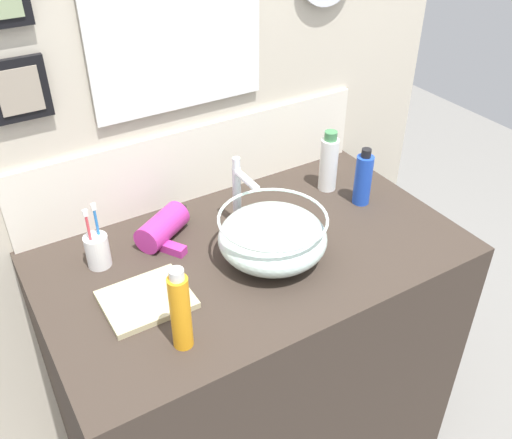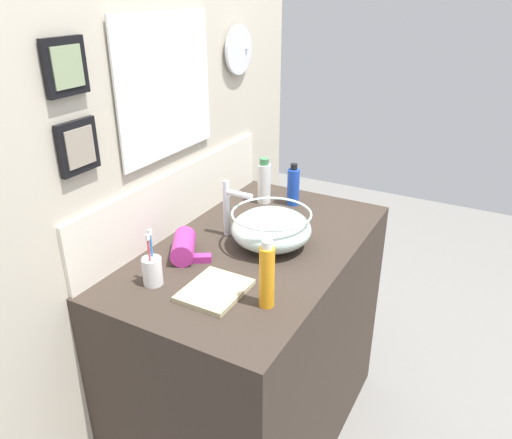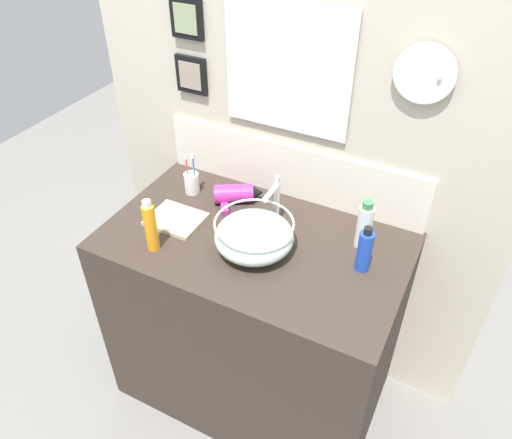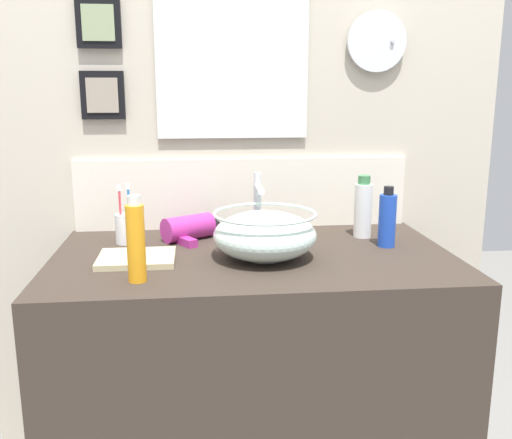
% 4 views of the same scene
% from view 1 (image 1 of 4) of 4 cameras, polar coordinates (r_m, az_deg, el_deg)
% --- Properties ---
extents(vanity_counter, '(1.13, 0.66, 0.92)m').
position_cam_1_polar(vanity_counter, '(1.86, -0.22, -14.41)').
color(vanity_counter, '#382D26').
rests_on(vanity_counter, ground).
extents(back_panel, '(1.73, 0.10, 2.44)m').
position_cam_1_polar(back_panel, '(1.67, -6.87, 11.63)').
color(back_panel, beige).
rests_on(back_panel, ground).
extents(glass_bowl_sink, '(0.28, 0.28, 0.13)m').
position_cam_1_polar(glass_bowl_sink, '(1.48, 1.66, -1.75)').
color(glass_bowl_sink, silver).
rests_on(glass_bowl_sink, vanity_counter).
extents(faucet, '(0.02, 0.12, 0.21)m').
position_cam_1_polar(faucet, '(1.57, -1.68, 3.04)').
color(faucet, silver).
rests_on(faucet, vanity_counter).
extents(hair_drier, '(0.21, 0.20, 0.08)m').
position_cam_1_polar(hair_drier, '(1.59, -8.98, -0.56)').
color(hair_drier, '#B22D8C').
rests_on(hair_drier, vanity_counter).
extents(toothbrush_cup, '(0.06, 0.06, 0.18)m').
position_cam_1_polar(toothbrush_cup, '(1.52, -15.57, -2.96)').
color(toothbrush_cup, white).
rests_on(toothbrush_cup, vanity_counter).
extents(shampoo_bottle, '(0.06, 0.06, 0.20)m').
position_cam_1_polar(shampoo_bottle, '(1.77, 7.28, 5.66)').
color(shampoo_bottle, white).
rests_on(shampoo_bottle, vanity_counter).
extents(lotion_bottle, '(0.04, 0.04, 0.21)m').
position_cam_1_polar(lotion_bottle, '(1.23, -7.58, -9.03)').
color(lotion_bottle, orange).
rests_on(lotion_bottle, vanity_counter).
extents(soap_dispenser, '(0.05, 0.05, 0.18)m').
position_cam_1_polar(soap_dispenser, '(1.72, 10.66, 4.03)').
color(soap_dispenser, blue).
rests_on(soap_dispenser, vanity_counter).
extents(hand_towel, '(0.21, 0.17, 0.02)m').
position_cam_1_polar(hand_towel, '(1.41, -10.89, -7.86)').
color(hand_towel, tan).
rests_on(hand_towel, vanity_counter).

